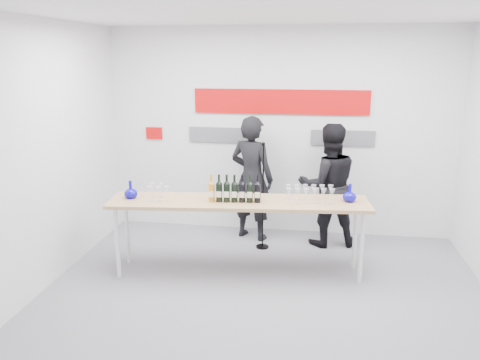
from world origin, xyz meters
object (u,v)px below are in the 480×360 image
object	(u,v)px
presenter_left	(252,178)
mic_stand	(263,217)
tasting_table	(239,206)
presenter_right	(328,185)

from	to	relation	value
presenter_left	mic_stand	world-z (taller)	presenter_left
presenter_left	mic_stand	bearing A→B (deg)	139.88
tasting_table	presenter_left	size ratio (longest dim) A/B	1.75
tasting_table	presenter_left	distance (m)	1.15
mic_stand	tasting_table	bearing A→B (deg)	-119.05
tasting_table	presenter_right	bearing A→B (deg)	39.16
tasting_table	mic_stand	distance (m)	0.91
presenter_left	presenter_right	distance (m)	1.07
presenter_right	mic_stand	world-z (taller)	presenter_right
presenter_right	mic_stand	distance (m)	1.00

